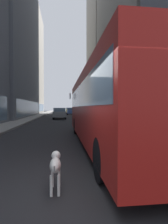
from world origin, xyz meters
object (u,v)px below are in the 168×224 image
car_grey_wagon (60,113)px  dalmatian_dog (55,165)px  car_blue_hatchback (71,111)px  car_black_suv (82,112)px  transit_bus (107,105)px  car_yellow_taxi (69,111)px

car_grey_wagon → dalmatian_dog: 23.68m
car_grey_wagon → car_blue_hatchback: bearing=80.9°
car_black_suv → dalmatian_dog: size_ratio=4.28×
car_black_suv → car_blue_hatchback: bearing=99.8°
transit_bus → dalmatian_dog: size_ratio=11.98×
car_grey_wagon → car_yellow_taxi: bearing=84.3°
transit_bus → car_grey_wagon: size_ratio=2.73×
car_grey_wagon → car_yellow_taxi: (2.40, 23.88, 0.00)m
car_yellow_taxi → dalmatian_dog: car_yellow_taxi is taller
car_grey_wagon → car_yellow_taxi: same height
transit_bus → car_black_suv: transit_bus is taller
car_blue_hatchback → dalmatian_dog: car_blue_hatchback is taller
car_black_suv → dalmatian_dog: 29.58m
car_blue_hatchback → car_grey_wagon: 15.16m
car_black_suv → dalmatian_dog: car_black_suv is taller
car_blue_hatchback → dalmatian_dog: bearing=-93.2°
transit_bus → car_grey_wagon: (-2.40, 19.24, -0.96)m
car_black_suv → car_yellow_taxi: size_ratio=0.98×
car_grey_wagon → car_black_suv: same height
transit_bus → car_grey_wagon: transit_bus is taller
car_grey_wagon → dalmatian_dog: (0.23, -23.68, -0.31)m
car_grey_wagon → dalmatian_dog: car_grey_wagon is taller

